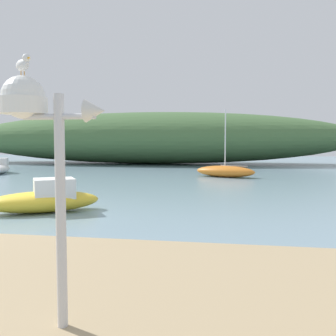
{
  "coord_description": "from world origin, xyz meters",
  "views": [
    {
      "loc": [
        6.63,
        -11.65,
        2.37
      ],
      "look_at": [
        3.86,
        4.48,
        1.29
      ],
      "focal_mm": 40.41,
      "sensor_mm": 36.0,
      "label": 1
    }
  ],
  "objects_px": {
    "motorboat_far_left": "(45,199)",
    "seagull_on_radar": "(23,64)",
    "mast_structure": "(35,119)",
    "sailboat_west_reach": "(225,171)"
  },
  "relations": [
    {
      "from": "seagull_on_radar",
      "to": "sailboat_west_reach",
      "type": "bearing_deg",
      "value": 85.26
    },
    {
      "from": "motorboat_far_left",
      "to": "seagull_on_radar",
      "type": "bearing_deg",
      "value": -63.5
    },
    {
      "from": "mast_structure",
      "to": "seagull_on_radar",
      "type": "bearing_deg",
      "value": -175.69
    },
    {
      "from": "seagull_on_radar",
      "to": "motorboat_far_left",
      "type": "relative_size",
      "value": 0.08
    },
    {
      "from": "mast_structure",
      "to": "motorboat_far_left",
      "type": "height_order",
      "value": "mast_structure"
    },
    {
      "from": "mast_structure",
      "to": "seagull_on_radar",
      "type": "relative_size",
      "value": 9.73
    },
    {
      "from": "motorboat_far_left",
      "to": "mast_structure",
      "type": "bearing_deg",
      "value": -62.77
    },
    {
      "from": "sailboat_west_reach",
      "to": "mast_structure",
      "type": "bearing_deg",
      "value": -94.44
    },
    {
      "from": "sailboat_west_reach",
      "to": "motorboat_far_left",
      "type": "relative_size",
      "value": 1.18
    },
    {
      "from": "motorboat_far_left",
      "to": "sailboat_west_reach",
      "type": "bearing_deg",
      "value": 68.25
    }
  ]
}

